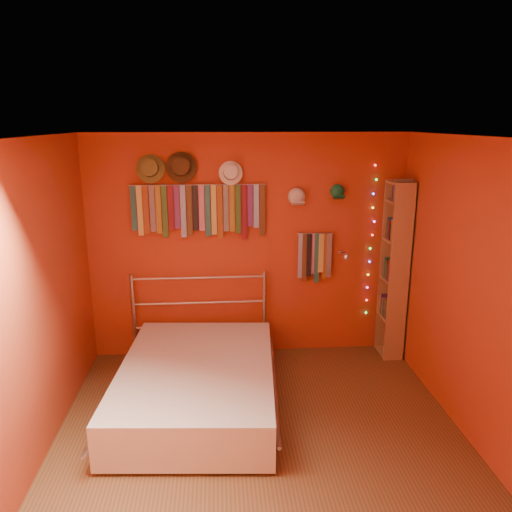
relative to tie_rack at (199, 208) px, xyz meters
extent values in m
plane|color=brown|center=(0.53, -1.69, -1.71)|extent=(3.50, 3.50, 0.00)
cube|color=#A8271B|center=(0.53, 0.06, -0.46)|extent=(3.50, 0.02, 2.50)
cube|color=#A8271B|center=(2.28, -1.69, -0.46)|extent=(0.02, 3.50, 2.50)
cube|color=#A8271B|center=(-1.22, -1.69, -0.46)|extent=(0.02, 3.50, 2.50)
cube|color=white|center=(0.53, -1.69, 0.79)|extent=(3.50, 3.50, 0.02)
cylinder|color=#ADACB1|center=(0.00, 0.01, 0.25)|extent=(1.45, 0.01, 0.01)
cube|color=#1B5560|center=(-0.69, 0.00, 0.01)|extent=(0.06, 0.01, 0.48)
cube|color=#CABF51|center=(-0.62, 0.00, -0.02)|extent=(0.06, 0.01, 0.54)
cube|color=maroon|center=(-0.56, -0.01, -0.01)|extent=(0.06, 0.01, 0.52)
cube|color=navy|center=(-0.49, 0.00, 0.00)|extent=(0.06, 0.01, 0.49)
cube|color=#8D5F19|center=(-0.43, 0.00, -0.01)|extent=(0.06, 0.01, 0.52)
cube|color=#215321|center=(-0.36, -0.01, -0.03)|extent=(0.06, 0.01, 0.56)
cube|color=maroon|center=(-0.30, 0.00, 0.01)|extent=(0.06, 0.01, 0.48)
cube|color=#561A6A|center=(-0.23, 0.00, 0.02)|extent=(0.06, 0.01, 0.46)
cube|color=#6B92BF|center=(-0.17, -0.01, -0.03)|extent=(0.06, 0.01, 0.56)
cube|color=#473317|center=(-0.10, 0.00, -0.03)|extent=(0.06, 0.01, 0.55)
cube|color=black|center=(-0.04, 0.00, 0.00)|extent=(0.06, 0.01, 0.49)
cube|color=#B85C7F|center=(0.03, -0.01, 0.00)|extent=(0.06, 0.01, 0.49)
cube|color=#1A575E|center=(0.09, 0.00, -0.03)|extent=(0.06, 0.01, 0.56)
cube|color=#B9AC4A|center=(0.16, 0.00, -0.02)|extent=(0.06, 0.01, 0.54)
cube|color=brown|center=(0.23, -0.01, -0.04)|extent=(0.06, 0.01, 0.58)
cube|color=navy|center=(0.29, 0.00, 0.00)|extent=(0.06, 0.01, 0.50)
cube|color=brown|center=(0.36, 0.00, -0.01)|extent=(0.06, 0.01, 0.51)
cube|color=#1F4D1F|center=(0.42, -0.01, -0.02)|extent=(0.06, 0.01, 0.53)
cube|color=maroon|center=(0.49, 0.00, -0.05)|extent=(0.06, 0.01, 0.60)
cube|color=#511A69|center=(0.55, 0.00, 0.02)|extent=(0.06, 0.01, 0.45)
cube|color=#78A4D6|center=(0.62, -0.01, 0.01)|extent=(0.06, 0.01, 0.47)
cube|color=#4A2A18|center=(0.68, 0.00, -0.03)|extent=(0.06, 0.01, 0.56)
cylinder|color=#ADACB1|center=(1.28, 0.01, -0.30)|extent=(0.40, 0.01, 0.01)
cube|color=#6E88C3|center=(1.12, 0.00, -0.56)|extent=(0.06, 0.01, 0.51)
cube|color=#4D2B19|center=(1.16, 0.00, -0.57)|extent=(0.06, 0.01, 0.54)
cube|color=black|center=(1.21, -0.01, -0.55)|extent=(0.06, 0.01, 0.49)
cube|color=#AE577F|center=(1.25, 0.00, -0.53)|extent=(0.06, 0.01, 0.46)
cube|color=#1A5C56|center=(1.30, 0.00, -0.58)|extent=(0.06, 0.01, 0.57)
cube|color=tan|center=(1.34, -0.01, -0.52)|extent=(0.06, 0.01, 0.44)
cube|color=brown|center=(1.39, 0.00, -0.57)|extent=(0.06, 0.01, 0.53)
cube|color=#161250|center=(1.44, 0.00, -0.55)|extent=(0.06, 0.01, 0.50)
cylinder|color=olive|center=(-0.49, 0.00, 0.42)|extent=(0.30, 0.07, 0.29)
cylinder|color=olive|center=(-0.49, -0.05, 0.43)|extent=(0.17, 0.15, 0.19)
cylinder|color=#332314|center=(-0.49, -0.02, 0.43)|extent=(0.18, 0.06, 0.18)
cylinder|color=#422E17|center=(-0.17, 0.00, 0.44)|extent=(0.32, 0.08, 0.32)
cylinder|color=#422E17|center=(-0.17, -0.05, 0.45)|extent=(0.19, 0.16, 0.21)
cylinder|color=black|center=(-0.17, -0.02, 0.44)|extent=(0.20, 0.06, 0.20)
cylinder|color=white|center=(0.35, 0.00, 0.37)|extent=(0.25, 0.06, 0.25)
cylinder|color=white|center=(0.35, -0.04, 0.38)|extent=(0.15, 0.12, 0.16)
cylinder|color=black|center=(0.35, -0.02, 0.38)|extent=(0.15, 0.05, 0.15)
ellipsoid|color=white|center=(1.06, 0.01, 0.11)|extent=(0.19, 0.14, 0.19)
cube|color=white|center=(1.06, -0.10, 0.05)|extent=(0.13, 0.10, 0.05)
ellipsoid|color=#197449|center=(1.50, 0.01, 0.17)|extent=(0.17, 0.13, 0.17)
cube|color=#197449|center=(1.50, -0.09, 0.12)|extent=(0.12, 0.09, 0.05)
sphere|color=#FF3333|center=(1.91, 0.02, 0.44)|extent=(0.02, 0.02, 0.02)
sphere|color=#33FF4C|center=(1.93, 0.02, 0.29)|extent=(0.02, 0.02, 0.02)
sphere|color=#4C66FF|center=(1.91, 0.02, 0.13)|extent=(0.02, 0.02, 0.02)
sphere|color=yellow|center=(1.91, 0.02, -0.02)|extent=(0.02, 0.02, 0.02)
sphere|color=#FF4CCC|center=(1.94, 0.02, -0.18)|extent=(0.02, 0.02, 0.02)
sphere|color=#FF3333|center=(1.93, 0.02, -0.33)|extent=(0.02, 0.02, 0.02)
sphere|color=#33FF4C|center=(1.91, 0.02, -0.49)|extent=(0.02, 0.02, 0.02)
sphere|color=#4C66FF|center=(1.91, 0.02, -0.64)|extent=(0.02, 0.02, 0.02)
sphere|color=yellow|center=(1.90, 0.02, -0.80)|extent=(0.02, 0.02, 0.02)
sphere|color=#FF4CCC|center=(1.90, 0.02, -0.95)|extent=(0.02, 0.02, 0.02)
sphere|color=#FF3333|center=(1.91, 0.02, -1.11)|extent=(0.02, 0.02, 0.02)
sphere|color=#33FF4C|center=(1.91, 0.02, -1.26)|extent=(0.02, 0.02, 0.02)
cylinder|color=#ADACB1|center=(1.57, 0.04, -0.53)|extent=(0.04, 0.03, 0.04)
cylinder|color=#ADACB1|center=(1.57, -0.09, -0.50)|extent=(0.02, 0.28, 0.09)
sphere|color=white|center=(1.57, -0.23, -0.51)|extent=(0.08, 0.08, 0.08)
cube|color=olive|center=(2.15, -0.32, -0.71)|extent=(0.24, 0.02, 2.00)
cube|color=olive|center=(2.15, 0.00, -0.71)|extent=(0.24, 0.02, 2.00)
cube|color=olive|center=(2.26, -0.16, -0.71)|extent=(0.02, 0.34, 2.00)
cube|color=olive|center=(2.15, -0.16, -1.69)|extent=(0.24, 0.32, 0.02)
cube|color=olive|center=(2.15, -0.16, -1.26)|extent=(0.24, 0.32, 0.02)
cube|color=olive|center=(2.15, -0.16, -0.81)|extent=(0.24, 0.32, 0.02)
cube|color=olive|center=(2.15, -0.16, -0.36)|extent=(0.24, 0.32, 0.02)
cube|color=olive|center=(2.15, -0.16, 0.07)|extent=(0.24, 0.32, 0.02)
cube|color=olive|center=(2.15, -0.16, 0.27)|extent=(0.24, 0.32, 0.02)
cylinder|color=#ADACB1|center=(-0.76, -0.04, -1.21)|extent=(0.04, 0.04, 0.99)
cylinder|color=#ADACB1|center=(0.71, -0.04, -1.21)|extent=(0.04, 0.04, 0.99)
cylinder|color=#ADACB1|center=(-0.02, -0.04, -1.34)|extent=(1.46, 0.03, 0.03)
cylinder|color=#ADACB1|center=(-0.02, -0.04, -1.06)|extent=(1.46, 0.03, 0.03)
cylinder|color=#ADACB1|center=(-0.02, -0.04, -0.77)|extent=(1.46, 0.03, 0.03)
cube|color=silver|center=(-0.02, -1.08, -1.48)|extent=(1.55, 2.08, 0.40)
cylinder|color=#ADACB1|center=(-0.76, -1.08, -1.50)|extent=(0.18, 1.98, 0.03)
cylinder|color=#ADACB1|center=(0.71, -1.08, -1.50)|extent=(0.18, 1.98, 0.03)
camera|label=1|loc=(0.20, -5.31, 0.91)|focal=35.00mm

